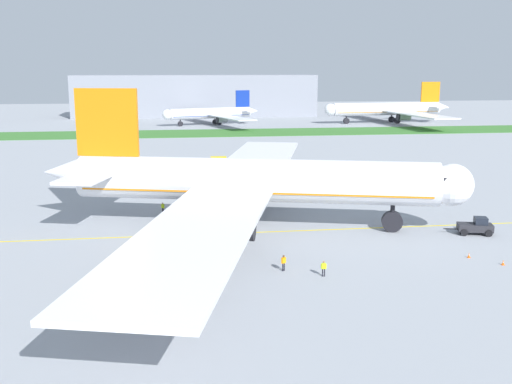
{
  "coord_description": "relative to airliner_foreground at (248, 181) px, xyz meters",
  "views": [
    {
      "loc": [
        -8.17,
        -77.45,
        21.12
      ],
      "look_at": [
        3.2,
        4.92,
        4.0
      ],
      "focal_mm": 42.45,
      "sensor_mm": 36.0,
      "label": 1
    }
  ],
  "objects": [
    {
      "name": "terminal_building",
      "position": [
        0.69,
        192.07,
        2.74
      ],
      "size": [
        105.3,
        20.0,
        18.0
      ],
      "primitive_type": "cube",
      "color": "gray",
      "rests_on": "ground"
    },
    {
      "name": "traffic_cone_near_nose",
      "position": [
        25.55,
        -20.03,
        -5.98
      ],
      "size": [
        0.36,
        0.36,
        0.58
      ],
      "color": "#F2590C",
      "rests_on": "ground"
    },
    {
      "name": "ground_plane",
      "position": [
        -1.64,
        -1.33,
        -6.26
      ],
      "size": [
        600.0,
        600.0,
        0.0
      ],
      "primitive_type": "plane",
      "color": "#9399A0",
      "rests_on": "ground"
    },
    {
      "name": "traffic_cone_port_wing",
      "position": [
        23.1,
        -17.05,
        -5.98
      ],
      "size": [
        0.36,
        0.36,
        0.58
      ],
      "color": "#F2590C",
      "rests_on": "ground"
    },
    {
      "name": "ground_crew_marshaller_front",
      "position": [
        1.44,
        -18.68,
        -5.2
      ],
      "size": [
        0.54,
        0.46,
        1.75
      ],
      "color": "black",
      "rests_on": "ground"
    },
    {
      "name": "service_truck_fuel_bowser",
      "position": [
        0.09,
        47.4,
        -4.8
      ],
      "size": [
        4.5,
        2.53,
        2.71
      ],
      "color": "yellow",
      "rests_on": "ground"
    },
    {
      "name": "service_truck_baggage_loader",
      "position": [
        -18.1,
        44.18,
        -4.74
      ],
      "size": [
        6.43,
        3.85,
        2.73
      ],
      "color": "#33478C",
      "rests_on": "ground"
    },
    {
      "name": "pushback_tug",
      "position": [
        28.68,
        -7.88,
        -5.23
      ],
      "size": [
        6.19,
        3.33,
        2.27
      ],
      "color": "#26262B",
      "rests_on": "ground"
    },
    {
      "name": "parked_airliner_far_centre",
      "position": [
        5.04,
        149.27,
        -1.95
      ],
      "size": [
        37.07,
        59.67,
        12.7
      ],
      "color": "white",
      "rests_on": "ground"
    },
    {
      "name": "ground_crew_wingwalker_port",
      "position": [
        5.22,
        -20.94,
        -5.25
      ],
      "size": [
        0.57,
        0.34,
        1.67
      ],
      "color": "black",
      "rests_on": "ground"
    },
    {
      "name": "parked_airliner_far_right",
      "position": [
        73.59,
        148.17,
        -0.93
      ],
      "size": [
        51.91,
        83.5,
        15.71
      ],
      "color": "white",
      "rests_on": "ground"
    },
    {
      "name": "apron_taxi_line",
      "position": [
        -1.64,
        -3.1,
        -6.26
      ],
      "size": [
        280.0,
        0.36,
        0.01
      ],
      "primitive_type": "cube",
      "color": "yellow",
      "rests_on": "ground"
    },
    {
      "name": "airliner_foreground",
      "position": [
        0.0,
        0.0,
        0.0
      ],
      "size": [
        56.64,
        91.57,
        18.44
      ],
      "color": "white",
      "rests_on": "ground"
    },
    {
      "name": "ground_crew_wingwalker_starboard",
      "position": [
        -11.56,
        9.24,
        -5.27
      ],
      "size": [
        0.48,
        0.45,
        1.63
      ],
      "color": "black",
      "rests_on": "ground"
    },
    {
      "name": "grass_median_strip",
      "position": [
        -1.64,
        119.94,
        -6.21
      ],
      "size": [
        320.0,
        24.0,
        0.1
      ],
      "primitive_type": "cube",
      "color": "#38722D",
      "rests_on": "ground"
    }
  ]
}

